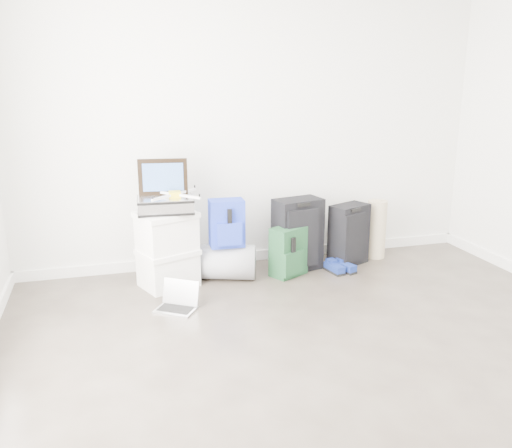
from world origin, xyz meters
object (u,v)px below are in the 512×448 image
object	(u,v)px
carry_on	(349,235)
large_suitcase	(298,235)
briefcase	(165,205)
laptop	(178,302)
boxes_stack	(167,249)
duffel_bag	(227,262)

from	to	relation	value
carry_on	large_suitcase	bearing A→B (deg)	156.98
briefcase	laptop	xyz separation A→B (m)	(0.01, -0.51, -0.68)
boxes_stack	laptop	size ratio (longest dim) A/B	1.78
large_suitcase	boxes_stack	bearing A→B (deg)	171.75
briefcase	large_suitcase	world-z (taller)	briefcase
boxes_stack	briefcase	distance (m)	0.40
boxes_stack	duffel_bag	world-z (taller)	boxes_stack
briefcase	boxes_stack	bearing A→B (deg)	4.16
carry_on	laptop	bearing A→B (deg)	175.38
briefcase	laptop	distance (m)	0.85
boxes_stack	carry_on	size ratio (longest dim) A/B	1.12
duffel_bag	large_suitcase	distance (m)	0.73
duffel_bag	laptop	bearing A→B (deg)	-114.93
large_suitcase	briefcase	bearing A→B (deg)	171.75
laptop	briefcase	bearing A→B (deg)	124.46
boxes_stack	laptop	bearing A→B (deg)	-110.76
duffel_bag	briefcase	bearing A→B (deg)	-157.60
boxes_stack	duffel_bag	distance (m)	0.56
large_suitcase	carry_on	size ratio (longest dim) A/B	1.15
laptop	boxes_stack	bearing A→B (deg)	124.46
briefcase	laptop	world-z (taller)	briefcase
duffel_bag	carry_on	distance (m)	1.25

